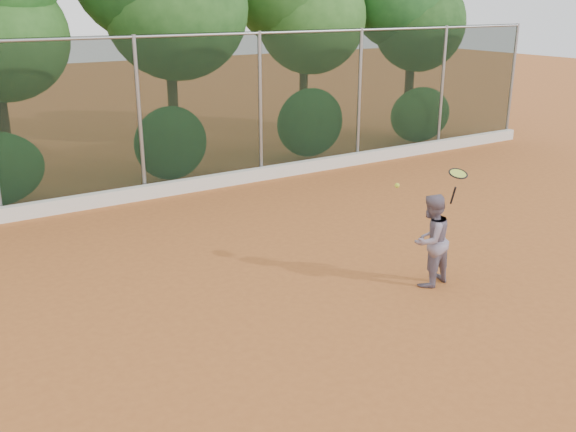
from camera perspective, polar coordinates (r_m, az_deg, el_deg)
ground at (r=8.90m, az=3.48°, el=-9.41°), size 80.00×80.00×0.00m
concrete_curb at (r=14.52m, az=-12.35°, el=2.12°), size 24.00×0.20×0.30m
tennis_player at (r=9.96m, az=12.55°, el=-2.12°), size 0.79×0.67×1.45m
chainlink_fence at (r=14.31m, az=-13.08°, el=8.86°), size 24.09×0.09×3.50m
tennis_racket at (r=9.78m, az=14.84°, el=3.45°), size 0.35×0.34×0.55m
tennis_ball_in_flight at (r=8.39m, az=9.68°, el=2.69°), size 0.07×0.07×0.07m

